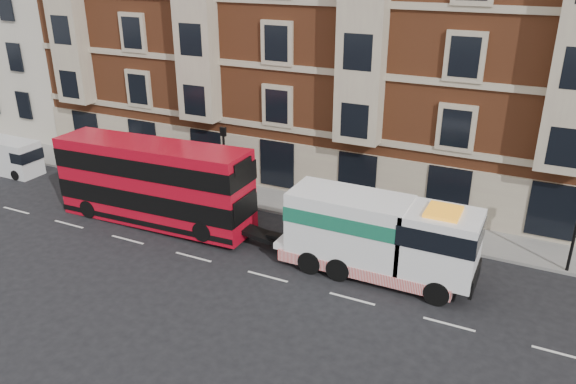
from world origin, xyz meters
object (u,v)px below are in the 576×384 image
(double_decker_bus, at_px, (153,182))
(box_van, at_px, (9,157))
(tow_truck, at_px, (375,236))
(pedestrian, at_px, (178,178))

(double_decker_bus, bearing_deg, box_van, 172.29)
(tow_truck, distance_m, pedestrian, 14.08)
(box_van, xyz_separation_m, pedestrian, (11.89, 2.08, -0.16))
(double_decker_bus, distance_m, pedestrian, 4.37)
(box_van, distance_m, pedestrian, 12.08)
(tow_truck, relative_size, pedestrian, 5.53)
(double_decker_bus, distance_m, tow_truck, 12.06)
(box_van, bearing_deg, pedestrian, 9.67)
(double_decker_bus, bearing_deg, pedestrian, 110.29)
(double_decker_bus, distance_m, box_van, 13.51)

